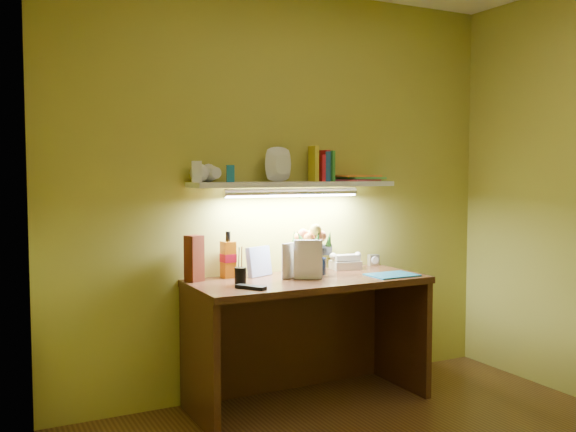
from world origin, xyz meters
The scene contains 13 objects.
desk centered at (0.00, 1.20, 0.38)m, with size 1.40×0.60×0.75m, color #3A1C10.
flower_bouquet centered at (0.09, 1.34, 0.92)m, with size 0.21×0.21×0.34m, color #071335, non-canonical shape.
telephone centered at (0.38, 1.40, 0.80)m, with size 0.18×0.13×0.11m, color beige, non-canonical shape.
desk_clock centered at (0.64, 1.45, 0.79)m, with size 0.07×0.04×0.07m, color silver.
whisky_bottle centered at (-0.41, 1.43, 0.89)m, with size 0.07×0.07×0.27m, color #AF5809, non-canonical shape.
whisky_box centered at (-0.63, 1.41, 0.88)m, with size 0.08×0.08×0.26m, color #622210.
pen_cup centered at (-0.44, 1.19, 0.83)m, with size 0.07×0.07×0.16m, color black.
art_card centered at (-0.23, 1.40, 0.84)m, with size 0.18×0.04×0.18m, color white, non-canonical shape.
tv_remote centered at (-0.44, 1.04, 0.76)m, with size 0.05×0.17×0.02m, color black.
blue_folder centered at (0.50, 1.05, 0.75)m, with size 0.29×0.21×0.01m, color #1973A8.
desk_book_a centered at (-0.16, 1.22, 0.86)m, with size 0.16×0.02×0.21m, color silver.
desk_book_b centered at (-0.09, 1.21, 0.87)m, with size 0.17×0.02×0.23m, color white.
wall_shelf centered at (0.00, 1.38, 1.33)m, with size 1.30×0.29×0.25m.
Camera 1 is at (-1.81, -2.07, 1.38)m, focal length 40.00 mm.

